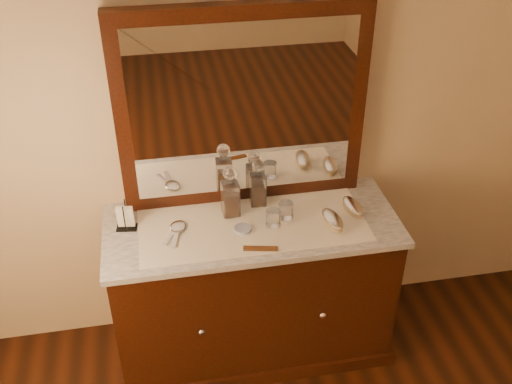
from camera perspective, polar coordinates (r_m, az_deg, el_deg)
dresser_cabinet at (r=3.20m, az=-0.33°, el=-9.30°), size 1.40×0.55×0.82m
dresser_plinth at (r=3.46m, az=-0.31°, el=-13.76°), size 1.46×0.59×0.08m
knob_left at (r=2.94m, az=-5.22°, el=-13.16°), size 0.04×0.04×0.04m
knob_right at (r=3.03m, az=6.37°, el=-11.60°), size 0.04×0.04×0.04m
marble_top at (r=2.92m, az=-0.36°, el=-3.23°), size 1.44×0.59×0.03m
mirror_frame at (r=2.86m, az=-1.29°, el=7.98°), size 1.20×0.08×1.00m
mirror_glass at (r=2.83m, az=-1.17°, el=7.69°), size 1.06×0.01×0.86m
lace_runner at (r=2.90m, az=-0.29°, el=-3.20°), size 1.10×0.45×0.00m
pin_dish at (r=2.86m, az=-1.27°, el=-3.54°), size 0.10×0.10×0.01m
comb at (r=2.75m, az=0.43°, el=-5.42°), size 0.16×0.06×0.01m
napkin_rack at (r=2.91m, az=-12.35°, el=-2.46°), size 0.11×0.07×0.15m
decanter_left at (r=2.91m, az=-2.47°, el=-0.38°), size 0.09×0.09×0.27m
decanter_right at (r=2.99m, az=0.18°, el=0.48°), size 0.08×0.08×0.25m
brush_near at (r=2.91m, az=7.31°, el=-2.70°), size 0.10×0.19×0.05m
brush_far at (r=3.02m, az=9.24°, el=-1.42°), size 0.10×0.18×0.05m
hand_mirror_outer at (r=2.88m, az=-7.53°, el=-3.57°), size 0.10×0.20×0.02m
hand_mirror_inner at (r=2.89m, az=-7.63°, el=-3.44°), size 0.14×0.19×0.02m
tumblers at (r=2.90m, az=2.26°, el=-2.12°), size 0.15×0.12×0.08m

